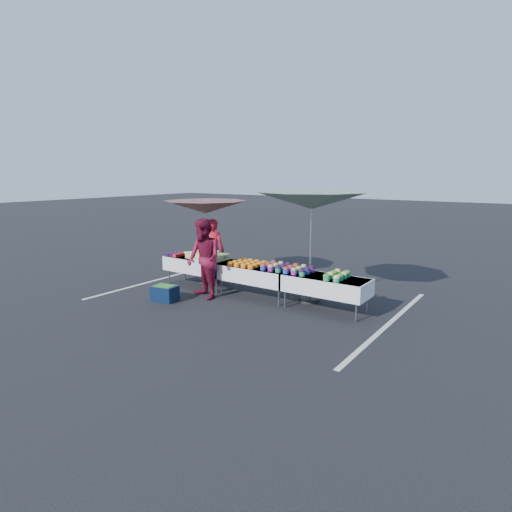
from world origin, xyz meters
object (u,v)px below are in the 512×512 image
Objects in this scene: table_center at (256,273)px; umbrella_right at (312,201)px; customer at (204,259)px; storage_bin at (165,293)px; vendor at (213,251)px; table_left at (199,264)px; table_right at (325,284)px; umbrella_left at (205,208)px.

table_center is 2.14m from umbrella_right.
customer is at bearing -152.17° from umbrella_right.
vendor is at bearing 87.55° from storage_bin.
table_right is at bearing 0.00° from table_left.
umbrella_left reaches higher than customer.
table_center is (1.80, 0.00, 0.00)m from table_left.
table_left is 1.00× the size of table_right.
table_left is 1.51m from storage_bin.
customer is (0.84, -0.75, 0.36)m from table_left.
table_left is 1.08× the size of vendor.
customer reaches higher than storage_bin.
table_left is at bearing 90.29° from storage_bin.
umbrella_left reaches higher than table_right.
table_center is 1.08× the size of vendor.
umbrella_right is (3.02, 0.40, 1.71)m from table_left.
vendor is 0.70× the size of umbrella_left.
storage_bin is (-3.37, -1.44, -0.40)m from table_right.
vendor is 2.11m from storage_bin.
vendor is at bearing 54.83° from umbrella_left.
table_right is (3.60, 0.00, 0.00)m from table_left.
table_center is at bearing -161.83° from umbrella_right.
table_right is 1.08× the size of vendor.
umbrella_left is (-1.90, 0.40, 1.43)m from table_center.
table_left and table_center have the same top height.
umbrella_left is 3.13m from umbrella_right.
umbrella_right is (3.01, -0.15, 1.43)m from vendor.
umbrella_left is at bearing 180.00° from umbrella_right.
table_center is at bearing 143.95° from vendor.
table_right is at bearing 36.34° from customer.
umbrella_right reaches higher than table_left.
table_right is 3.69m from storage_bin.
customer is 1.83m from umbrella_left.
umbrella_right reaches higher than customer.
umbrella_left is (-0.11, -0.15, 1.16)m from vendor.
customer is 0.73× the size of umbrella_right.
umbrella_right is (-0.58, 0.40, 1.71)m from table_right.
storage_bin is (-2.79, -1.84, -2.11)m from umbrella_right.
table_right is 3.98m from umbrella_left.
vendor is (-1.79, 0.55, 0.28)m from table_center.
umbrella_left is at bearing 35.86° from vendor.
vendor is at bearing 88.98° from table_left.
table_right is 1.85m from umbrella_right.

